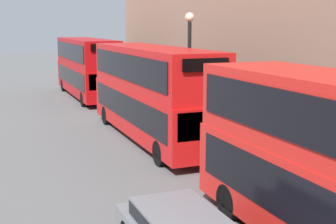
{
  "coord_description": "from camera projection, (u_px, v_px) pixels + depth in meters",
  "views": [
    {
      "loc": [
        -5.68,
        -0.91,
        5.34
      ],
      "look_at": [
        0.48,
        14.56,
        2.25
      ],
      "focal_mm": 50.0,
      "sensor_mm": 36.0,
      "label": 1
    }
  ],
  "objects": [
    {
      "name": "bus_second_in_queue",
      "position": [
        151.0,
        89.0,
        21.83
      ],
      "size": [
        2.59,
        11.5,
        4.37
      ],
      "color": "red",
      "rests_on": "ground"
    },
    {
      "name": "bus_third_in_queue",
      "position": [
        87.0,
        65.0,
        34.91
      ],
      "size": [
        2.59,
        11.36,
        4.36
      ],
      "color": "#B20C0F",
      "rests_on": "ground"
    },
    {
      "name": "street_lamp",
      "position": [
        189.0,
        60.0,
        22.45
      ],
      "size": [
        0.44,
        0.44,
        5.94
      ],
      "color": "black",
      "rests_on": "ground"
    }
  ]
}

